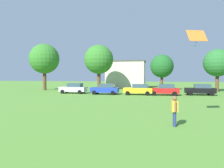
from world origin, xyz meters
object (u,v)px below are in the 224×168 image
at_px(parked_car_silver_0, 74,88).
at_px(tree_far_left, 44,59).
at_px(tree_left, 99,60).
at_px(parked_car_black_4, 200,89).
at_px(tree_center_right, 217,63).
at_px(adult_bystander, 175,108).
at_px(parked_car_blue_1, 105,89).
at_px(tree_center_left, 162,66).
at_px(parked_car_red_3, 165,90).
at_px(parked_car_yellow_2, 138,89).
at_px(kite, 197,36).

height_order(parked_car_silver_0, tree_far_left, tree_far_left).
bearing_deg(tree_left, parked_car_black_4, -24.46).
xyz_separation_m(tree_far_left, tree_center_right, (32.77, 1.69, -1.09)).
distance_m(adult_bystander, parked_car_blue_1, 22.17).
distance_m(tree_far_left, tree_center_left, 23.41).
distance_m(tree_center_left, tree_center_right, 9.85).
relative_size(adult_bystander, tree_left, 0.19).
bearing_deg(tree_center_right, tree_center_left, 169.40).
bearing_deg(parked_car_silver_0, parked_car_red_3, 177.83).
xyz_separation_m(parked_car_blue_1, tree_center_right, (18.51, 9.13, 4.33)).
xyz_separation_m(tree_left, tree_center_left, (12.37, 1.45, -1.38)).
bearing_deg(tree_far_left, parked_car_silver_0, -37.40).
xyz_separation_m(parked_car_red_3, tree_center_left, (-0.17, 10.74, 3.90)).
relative_size(parked_car_blue_1, parked_car_yellow_2, 1.00).
relative_size(kite, parked_car_yellow_2, 0.33).
relative_size(parked_car_yellow_2, tree_far_left, 0.46).
distance_m(parked_car_blue_1, parked_car_yellow_2, 5.16).
height_order(adult_bystander, parked_car_yellow_2, adult_bystander).
bearing_deg(parked_car_red_3, parked_car_black_4, -167.15).
bearing_deg(parked_car_yellow_2, parked_car_black_4, -171.49).
relative_size(parked_car_blue_1, tree_center_right, 0.56).
distance_m(adult_bystander, parked_car_yellow_2, 20.70).
bearing_deg(parked_car_blue_1, parked_car_black_4, -174.41).
bearing_deg(parked_car_blue_1, tree_far_left, -27.53).
bearing_deg(tree_far_left, tree_left, 10.83).
xyz_separation_m(parked_car_silver_0, tree_left, (1.99, 8.74, 5.28)).
height_order(parked_car_silver_0, parked_car_red_3, same).
xyz_separation_m(kite, parked_car_black_4, (3.84, 19.12, -4.71)).
bearing_deg(tree_center_right, parked_car_blue_1, -153.74).
relative_size(parked_car_black_4, tree_center_left, 0.61).
distance_m(parked_car_black_4, tree_center_left, 11.65).
distance_m(parked_car_silver_0, parked_car_yellow_2, 10.70).
distance_m(kite, tree_left, 30.59).
xyz_separation_m(parked_car_yellow_2, tree_center_left, (3.68, 10.91, 3.90)).
bearing_deg(parked_car_silver_0, parked_car_blue_1, 172.27).
distance_m(parked_car_silver_0, tree_left, 10.40).
bearing_deg(tree_center_left, adult_bystander, -90.00).
bearing_deg(parked_car_yellow_2, parked_car_silver_0, -3.84).
bearing_deg(kite, parked_car_yellow_2, 106.52).
height_order(parked_car_silver_0, tree_left, tree_left).
height_order(parked_car_yellow_2, tree_left, tree_left).
xyz_separation_m(parked_car_yellow_2, tree_far_left, (-19.42, 7.40, 5.42)).
bearing_deg(parked_car_black_4, tree_center_left, -60.40).
distance_m(tree_far_left, tree_left, 10.93).
bearing_deg(parked_car_black_4, parked_car_red_3, 12.85).
relative_size(tree_far_left, tree_center_right, 1.21).
height_order(adult_bystander, parked_car_blue_1, adult_bystander).
bearing_deg(adult_bystander, parked_car_yellow_2, 6.30).
relative_size(kite, parked_car_red_3, 0.33).
bearing_deg(tree_far_left, parked_car_red_3, -17.28).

